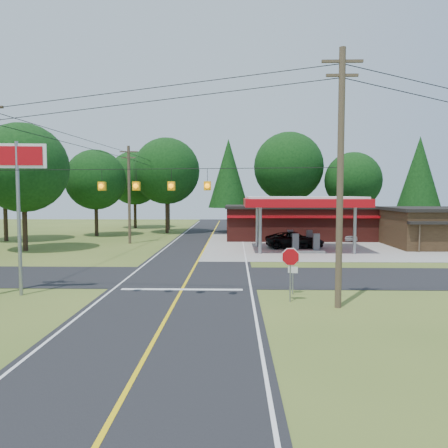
{
  "coord_description": "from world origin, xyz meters",
  "views": [
    {
      "loc": [
        2.81,
        -26.55,
        5.15
      ],
      "look_at": [
        2.0,
        7.0,
        2.8
      ],
      "focal_mm": 35.0,
      "sensor_mm": 36.0,
      "label": 1
    }
  ],
  "objects_px": {
    "big_stop_sign": "(17,180)",
    "octagonal_stop_sign": "(290,261)",
    "gas_canopy": "(303,203)",
    "suv_car": "(295,240)",
    "sedan_car": "(347,235)"
  },
  "relations": [
    {
      "from": "gas_canopy",
      "to": "suv_car",
      "type": "bearing_deg",
      "value": 108.43
    },
    {
      "from": "gas_canopy",
      "to": "suv_car",
      "type": "xyz_separation_m",
      "value": [
        -0.5,
        1.5,
        -3.51
      ]
    },
    {
      "from": "gas_canopy",
      "to": "suv_car",
      "type": "distance_m",
      "value": 3.85
    },
    {
      "from": "gas_canopy",
      "to": "octagonal_stop_sign",
      "type": "xyz_separation_m",
      "value": [
        -3.53,
        -19.01,
        -2.31
      ]
    },
    {
      "from": "suv_car",
      "to": "octagonal_stop_sign",
      "type": "bearing_deg",
      "value": 168.29
    },
    {
      "from": "gas_canopy",
      "to": "sedan_car",
      "type": "bearing_deg",
      "value": 52.8
    },
    {
      "from": "sedan_car",
      "to": "octagonal_stop_sign",
      "type": "xyz_separation_m",
      "value": [
        -9.61,
        -27.01,
        1.34
      ]
    },
    {
      "from": "big_stop_sign",
      "to": "octagonal_stop_sign",
      "type": "relative_size",
      "value": 2.96
    },
    {
      "from": "suv_car",
      "to": "octagonal_stop_sign",
      "type": "xyz_separation_m",
      "value": [
        -3.03,
        -20.51,
        1.19
      ]
    },
    {
      "from": "gas_canopy",
      "to": "suv_car",
      "type": "relative_size",
      "value": 1.93
    },
    {
      "from": "octagonal_stop_sign",
      "to": "gas_canopy",
      "type": "bearing_deg",
      "value": 79.47
    },
    {
      "from": "gas_canopy",
      "to": "sedan_car",
      "type": "relative_size",
      "value": 2.97
    },
    {
      "from": "suv_car",
      "to": "sedan_car",
      "type": "xyz_separation_m",
      "value": [
        6.57,
        6.5,
        -0.15
      ]
    },
    {
      "from": "sedan_car",
      "to": "big_stop_sign",
      "type": "distance_m",
      "value": 35.16
    },
    {
      "from": "suv_car",
      "to": "big_stop_sign",
      "type": "bearing_deg",
      "value": 136.49
    }
  ]
}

